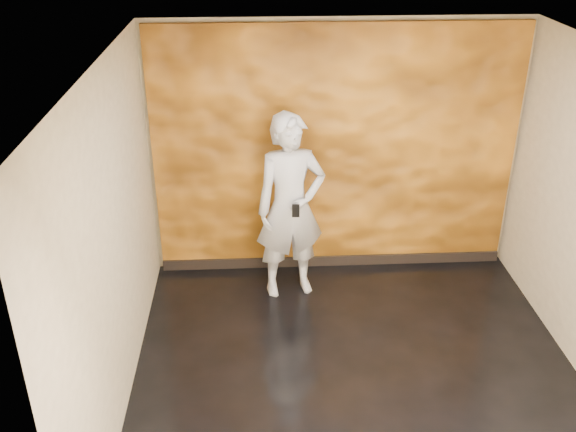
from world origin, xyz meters
The scene contains 5 objects.
room centered at (0.00, 0.00, 1.40)m, with size 4.02×4.02×2.81m.
feature_wall centered at (0.00, 1.96, 1.38)m, with size 3.90×0.06×2.75m, color orange.
baseboard centered at (0.00, 1.92, 0.06)m, with size 3.90×0.04×0.12m, color black.
man centered at (-0.52, 1.44, 1.00)m, with size 0.73×0.48×1.99m, color #969AA4.
phone centered at (-0.48, 1.16, 1.09)m, with size 0.07×0.01×0.14m, color black.
Camera 1 is at (-0.87, -4.46, 3.88)m, focal length 40.00 mm.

